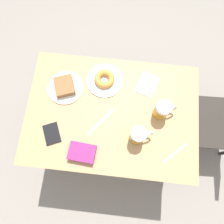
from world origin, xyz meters
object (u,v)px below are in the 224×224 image
at_px(napkin_folded, 147,84).
at_px(fork, 175,153).
at_px(plate_with_donut, 105,80).
at_px(blue_pouch, 82,153).
at_px(knife, 100,122).
at_px(beer_mug_center, 138,135).
at_px(beer_mug_left, 162,110).
at_px(passport_near_edge, 52,134).
at_px(plate_with_cake, 65,87).

height_order(napkin_folded, fork, same).
relative_size(plate_with_donut, napkin_folded, 1.28).
xyz_separation_m(plate_with_donut, blue_pouch, (0.46, -0.07, 0.00)).
relative_size(fork, knife, 0.72).
bearing_deg(napkin_folded, beer_mug_center, -6.33).
xyz_separation_m(beer_mug_left, fork, (0.23, 0.10, -0.07)).
distance_m(beer_mug_center, passport_near_edge, 0.51).
bearing_deg(beer_mug_left, plate_with_cake, -99.57).
bearing_deg(plate_with_cake, beer_mug_left, 80.43).
xyz_separation_m(plate_with_cake, knife, (0.20, 0.25, -0.02)).
height_order(plate_with_donut, passport_near_edge, plate_with_donut).
distance_m(plate_with_donut, fork, 0.61).
bearing_deg(plate_with_donut, blue_pouch, -8.90).
bearing_deg(beer_mug_center, plate_with_donut, -145.74).
relative_size(passport_near_edge, blue_pouch, 0.95).
bearing_deg(napkin_folded, blue_pouch, -36.19).
distance_m(beer_mug_center, fork, 0.24).
bearing_deg(blue_pouch, beer_mug_left, 123.62).
xyz_separation_m(napkin_folded, knife, (0.28, -0.26, -0.00)).
distance_m(beer_mug_left, passport_near_edge, 0.66).
xyz_separation_m(beer_mug_center, fork, (0.07, 0.22, -0.07)).
bearing_deg(napkin_folded, fork, 24.35).
xyz_separation_m(passport_near_edge, blue_pouch, (0.09, 0.20, 0.02)).
xyz_separation_m(plate_with_donut, beer_mug_left, (0.18, 0.36, 0.05)).
bearing_deg(napkin_folded, beer_mug_left, 26.28).
xyz_separation_m(napkin_folded, passport_near_edge, (0.38, -0.54, 0.00)).
xyz_separation_m(fork, knife, (-0.13, -0.45, -0.00)).
height_order(beer_mug_center, knife, beer_mug_center).
bearing_deg(beer_mug_center, plate_with_cake, -119.32).
relative_size(beer_mug_left, passport_near_edge, 0.90).
height_order(fork, passport_near_edge, passport_near_edge).
height_order(beer_mug_center, napkin_folded, beer_mug_center).
bearing_deg(knife, beer_mug_left, 105.35).
height_order(plate_with_cake, napkin_folded, plate_with_cake).
bearing_deg(plate_with_donut, knife, 1.32).
bearing_deg(passport_near_edge, blue_pouch, 65.24).
distance_m(passport_near_edge, blue_pouch, 0.22).
distance_m(beer_mug_center, napkin_folded, 0.35).
xyz_separation_m(knife, passport_near_edge, (0.10, -0.28, 0.00)).
relative_size(beer_mug_center, fork, 1.02).
xyz_separation_m(beer_mug_center, passport_near_edge, (0.03, -0.50, -0.06)).
bearing_deg(passport_near_edge, plate_with_cake, 174.12).
height_order(beer_mug_center, fork, beer_mug_center).
distance_m(plate_with_cake, blue_pouch, 0.42).
bearing_deg(plate_with_cake, blue_pouch, 23.28).
relative_size(beer_mug_center, blue_pouch, 0.86).
bearing_deg(plate_with_cake, plate_with_donut, 107.50).
xyz_separation_m(plate_with_cake, passport_near_edge, (0.30, -0.03, -0.02)).
distance_m(plate_with_donut, napkin_folded, 0.27).
bearing_deg(beer_mug_left, blue_pouch, -56.38).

